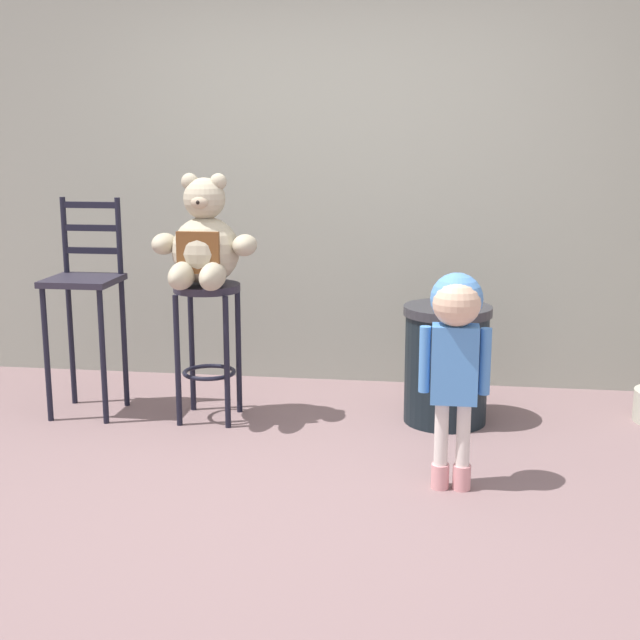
% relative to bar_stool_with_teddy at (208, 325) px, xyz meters
% --- Properties ---
extents(ground_plane, '(24.00, 24.00, 0.00)m').
position_rel_bar_stool_with_teddy_xyz_m(ground_plane, '(0.61, -0.94, -0.55)').
color(ground_plane, '#7A6061').
extents(building_wall, '(6.33, 0.30, 3.97)m').
position_rel_bar_stool_with_teddy_xyz_m(building_wall, '(0.61, 1.04, 1.44)').
color(building_wall, gray).
rests_on(building_wall, ground_plane).
extents(bar_stool_with_teddy, '(0.37, 0.37, 0.78)m').
position_rel_bar_stool_with_teddy_xyz_m(bar_stool_with_teddy, '(0.00, 0.00, 0.00)').
color(bar_stool_with_teddy, '#26222F').
rests_on(bar_stool_with_teddy, ground_plane).
extents(teddy_bear, '(0.58, 0.52, 0.60)m').
position_rel_bar_stool_with_teddy_xyz_m(teddy_bear, '(0.00, -0.03, 0.45)').
color(teddy_bear, '#AEA489').
rests_on(teddy_bear, bar_stool_with_teddy).
extents(child_walking, '(0.32, 0.25, 0.99)m').
position_rel_bar_stool_with_teddy_xyz_m(child_walking, '(1.35, -0.81, 0.17)').
color(child_walking, pink).
rests_on(child_walking, ground_plane).
extents(trash_bin, '(0.49, 0.49, 0.66)m').
position_rel_bar_stool_with_teddy_xyz_m(trash_bin, '(1.32, 0.14, -0.21)').
color(trash_bin, black).
rests_on(trash_bin, ground_plane).
extents(bar_chair_empty, '(0.39, 0.39, 1.23)m').
position_rel_bar_stool_with_teddy_xyz_m(bar_chair_empty, '(-0.72, 0.03, 0.15)').
color(bar_chair_empty, '#26222F').
rests_on(bar_chair_empty, ground_plane).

